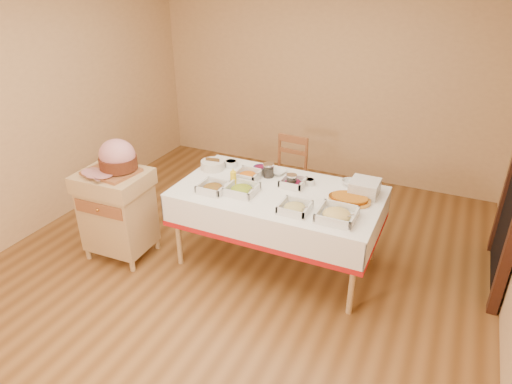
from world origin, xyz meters
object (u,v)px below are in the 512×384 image
Objects in this scene: ham_on_board at (117,159)px; preserve_jar_left at (269,171)px; mustard_bottle at (233,178)px; butcher_cart at (117,209)px; plate_stack at (365,188)px; brass_platter at (349,199)px; bread_basket at (213,165)px; preserve_jar_right at (291,182)px; dining_chair at (287,174)px; dining_table at (278,207)px.

ham_on_board is 1.39m from preserve_jar_left.
preserve_jar_left is at bearing 54.91° from mustard_bottle.
butcher_cart is at bearing -148.61° from preserve_jar_left.
plate_stack reaches higher than brass_platter.
plate_stack reaches higher than bread_basket.
preserve_jar_right reaches higher than bread_basket.
brass_platter is (1.04, 0.14, -0.05)m from mustard_bottle.
ham_on_board is 0.91m from bread_basket.
dining_chair is 1.03m from bread_basket.
bread_basket is at bearing 46.19° from butcher_cart.
plate_stack is 0.20m from brass_platter.
bread_basket is (-0.77, 0.17, 0.21)m from dining_table.
bread_basket is (-0.35, 0.24, -0.03)m from mustard_bottle.
bread_basket reaches higher than brass_platter.
bread_basket is (0.61, 0.65, -0.20)m from ham_on_board.
bread_basket is 1.40m from brass_platter.
brass_platter is at bearing -4.13° from bread_basket.
butcher_cart is 1.83× the size of ham_on_board.
plate_stack is (2.14, 0.76, 0.33)m from butcher_cart.
dining_table is at bearing 19.81° from butcher_cart.
dining_table is at bearing -73.59° from dining_chair.
ham_on_board is (-1.38, -0.48, 0.41)m from dining_table.
butcher_cart is 2.29m from plate_stack.
dining_chair is 1.03m from preserve_jar_right.
preserve_jar_left is at bearing -179.06° from plate_stack.
plate_stack is at bearing 19.45° from dining_table.
dining_chair is at bearing 83.83° from mustard_bottle.
preserve_jar_left is 0.84m from brass_platter.
ham_on_board is at bearing -148.91° from preserve_jar_left.
ham_on_board is 2.09m from brass_platter.
preserve_jar_left is 0.38m from mustard_bottle.
dining_chair is 3.54× the size of plate_stack.
brass_platter is at bearing 15.94° from butcher_cart.
preserve_jar_left is at bearing -82.70° from dining_chair.
preserve_jar_left is 1.10× the size of preserve_jar_right.
bread_basket is at bearing 46.75° from ham_on_board.
preserve_jar_right is 0.85m from bread_basket.
preserve_jar_left is (0.10, -0.77, 0.38)m from dining_chair.
dining_chair is at bearing 134.58° from brass_platter.
preserve_jar_right is (1.51, 0.63, 0.32)m from butcher_cart.
dining_chair is at bearing 143.00° from plate_stack.
brass_platter is (2.05, 0.59, 0.29)m from butcher_cart.
preserve_jar_right reaches higher than dining_table.
butcher_cart is 1.01× the size of dining_chair.
butcher_cart reaches higher than brass_platter.
dining_chair reaches higher than brass_platter.
mustard_bottle reaches higher than preserve_jar_left.
brass_platter is (-0.08, -0.18, -0.04)m from plate_stack.
preserve_jar_right is 0.53× the size of bread_basket.
brass_platter is (2.01, 0.55, -0.22)m from ham_on_board.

